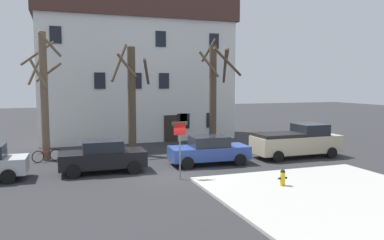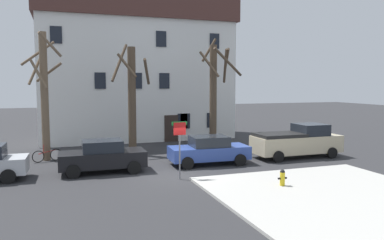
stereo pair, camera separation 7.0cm
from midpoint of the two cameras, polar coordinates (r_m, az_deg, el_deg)
name	(u,v)px [view 1 (the left image)]	position (r m, az deg, el deg)	size (l,w,h in m)	color
ground_plane	(173,176)	(19.12, -3.01, -8.39)	(120.00, 120.00, 0.00)	#2D2D30
sidewalk_slab	(332,195)	(16.71, 20.15, -10.57)	(9.18, 8.85, 0.12)	#B7B5AD
building_main	(136,67)	(32.38, -8.46, 7.86)	(15.88, 6.60, 11.72)	white
tree_bare_near	(44,92)	(24.08, -21.45, 3.94)	(2.40, 2.42, 7.60)	brown
tree_bare_mid	(132,97)	(24.60, -9.15, 3.38)	(2.69, 2.66, 7.19)	#4C3D2D
tree_bare_far	(214,91)	(26.60, 3.27, 4.35)	(2.95, 2.63, 7.78)	#4C3D2D
car_black_sedan	(103,156)	(20.23, -13.38, -5.33)	(4.38, 2.13, 1.68)	black
car_blue_sedan	(209,150)	(21.62, 2.47, -4.55)	(4.57, 2.22, 1.62)	#2D4799
pickup_truck_beige	(297,141)	(24.54, 15.42, -3.11)	(5.57, 2.24, 2.06)	#C6B793
fire_hydrant	(283,177)	(17.29, 13.36, -8.36)	(0.42, 0.22, 0.72)	gold
street_sign_pole	(180,139)	(18.06, -1.94, -2.89)	(0.76, 0.07, 2.79)	slate
bicycle_leaning	(47,155)	(24.01, -21.05, -4.99)	(1.65, 0.67, 1.03)	black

